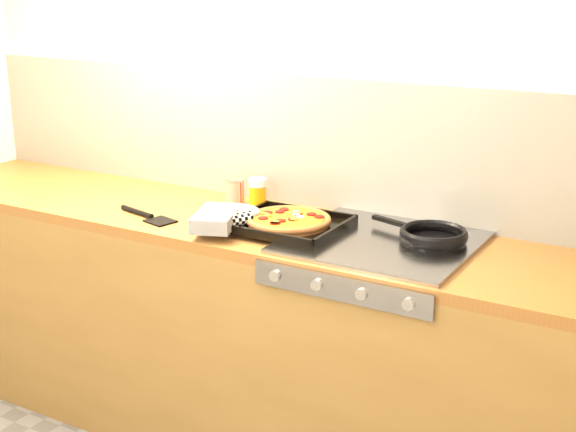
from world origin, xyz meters
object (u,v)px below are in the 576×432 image
Objects in this scene: pizza_on_tray at (269,220)px; frying_pan at (432,236)px; tomato_can at (235,192)px; juice_glass at (258,193)px.

frying_pan is at bearing 14.42° from pizza_on_tray.
tomato_can is (-0.29, 0.22, 0.01)m from pizza_on_tray.
juice_glass reaches higher than tomato_can.
frying_pan is at bearing -5.26° from tomato_can.
juice_glass is at bearing 173.04° from frying_pan.
tomato_can is at bearing -172.27° from juice_glass.
pizza_on_tray is at bearing -165.58° from frying_pan.
juice_glass is at bearing 129.97° from pizza_on_tray.
juice_glass reaches higher than frying_pan.
tomato_can reaches higher than pizza_on_tray.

